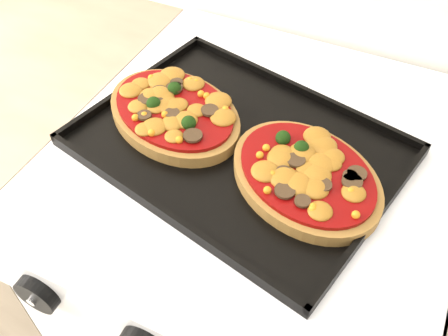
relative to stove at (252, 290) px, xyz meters
The scene contains 5 objects.
stove is the anchor object (origin of this frame).
knob_left 0.55m from the stove, 117.90° to the right, with size 0.06×0.06×0.02m, color black.
baking_tray 0.47m from the stove, 131.16° to the right, with size 0.45×0.33×0.02m, color black.
pizza_left 0.50m from the stove, behind, with size 0.23×0.17×0.03m, color olive, non-canonical shape.
pizza_right 0.49m from the stove, 34.87° to the right, with size 0.23×0.17×0.03m, color olive, non-canonical shape.
Camera 1 is at (0.18, 1.19, 1.44)m, focal length 40.00 mm.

